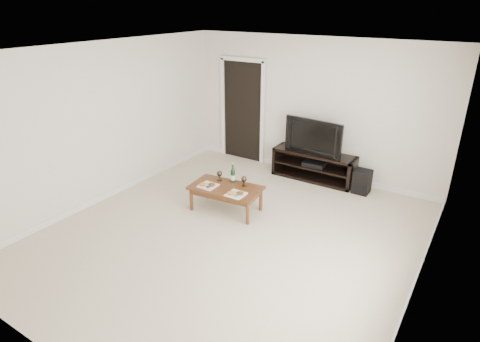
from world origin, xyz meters
name	(u,v)px	position (x,y,z in m)	size (l,w,h in m)	color
floor	(232,235)	(0.00, 0.00, 0.00)	(5.50, 5.50, 0.00)	beige
back_wall	(313,108)	(0.00, 2.77, 1.30)	(5.00, 0.04, 2.60)	silver
ceiling	(230,49)	(0.00, 0.00, 2.62)	(5.00, 5.50, 0.04)	white
doorway	(243,112)	(-1.55, 2.73, 1.02)	(0.90, 0.02, 2.05)	black
media_console	(314,166)	(0.20, 2.50, 0.28)	(1.56, 0.45, 0.55)	black
television	(316,136)	(0.20, 2.50, 0.88)	(1.13, 0.15, 0.65)	black
av_receiver	(314,164)	(0.21, 2.48, 0.33)	(0.40, 0.30, 0.08)	black
subwoofer	(362,182)	(1.16, 2.42, 0.21)	(0.28, 0.28, 0.42)	black
coffee_table	(226,198)	(-0.49, 0.57, 0.21)	(1.13, 0.62, 0.42)	brown
plate_left	(208,184)	(-0.75, 0.44, 0.45)	(0.27, 0.27, 0.07)	white
plate_right	(236,193)	(-0.20, 0.42, 0.45)	(0.27, 0.27, 0.07)	white
wine_bottle	(233,172)	(-0.50, 0.78, 0.59)	(0.07, 0.07, 0.35)	#0E3317
goblet_left	(219,176)	(-0.72, 0.72, 0.51)	(0.09, 0.09, 0.17)	#372B1E
goblet_right	(244,181)	(-0.27, 0.76, 0.51)	(0.09, 0.09, 0.17)	#372B1E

